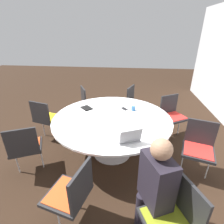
{
  "coord_description": "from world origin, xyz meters",
  "views": [
    {
      "loc": [
        2.6,
        0.28,
        2.07
      ],
      "look_at": [
        0.0,
        0.0,
        0.83
      ],
      "focal_mm": 28.0,
      "sensor_mm": 36.0,
      "label": 1
    }
  ],
  "objects_px": {
    "chair_4": "(89,101)",
    "person_0": "(155,183)",
    "chair_1": "(199,145)",
    "coffee_cup": "(133,109)",
    "chair_0": "(174,216)",
    "chair_2": "(172,113)",
    "chair_6": "(25,146)",
    "chair_3": "(135,101)",
    "chair_5": "(46,116)",
    "spiral_notebook": "(87,108)",
    "handbag": "(159,120)",
    "laptop": "(129,138)",
    "chair_7": "(72,192)",
    "cell_phone": "(124,109)"
  },
  "relations": [
    {
      "from": "chair_4",
      "to": "person_0",
      "type": "height_order",
      "value": "person_0"
    },
    {
      "from": "chair_1",
      "to": "coffee_cup",
      "type": "distance_m",
      "value": 1.21
    },
    {
      "from": "chair_0",
      "to": "chair_2",
      "type": "height_order",
      "value": "same"
    },
    {
      "from": "chair_6",
      "to": "chair_0",
      "type": "bearing_deg",
      "value": -48.64
    },
    {
      "from": "chair_6",
      "to": "coffee_cup",
      "type": "xyz_separation_m",
      "value": [
        -0.96,
        1.58,
        0.25
      ]
    },
    {
      "from": "chair_3",
      "to": "coffee_cup",
      "type": "xyz_separation_m",
      "value": [
        0.99,
        -0.06,
        0.25
      ]
    },
    {
      "from": "chair_5",
      "to": "spiral_notebook",
      "type": "bearing_deg",
      "value": 16.05
    },
    {
      "from": "chair_4",
      "to": "chair_5",
      "type": "height_order",
      "value": "same"
    },
    {
      "from": "chair_2",
      "to": "handbag",
      "type": "distance_m",
      "value": 0.57
    },
    {
      "from": "laptop",
      "to": "chair_4",
      "type": "bearing_deg",
      "value": -86.18
    },
    {
      "from": "chair_2",
      "to": "chair_6",
      "type": "bearing_deg",
      "value": 0.19
    },
    {
      "from": "person_0",
      "to": "chair_3",
      "type": "bearing_deg",
      "value": -20.58
    },
    {
      "from": "chair_7",
      "to": "cell_phone",
      "type": "distance_m",
      "value": 1.79
    },
    {
      "from": "coffee_cup",
      "to": "chair_3",
      "type": "bearing_deg",
      "value": 176.46
    },
    {
      "from": "chair_3",
      "to": "laptop",
      "type": "bearing_deg",
      "value": 16.86
    },
    {
      "from": "chair_1",
      "to": "spiral_notebook",
      "type": "xyz_separation_m",
      "value": [
        -0.66,
        -1.85,
        0.22
      ]
    },
    {
      "from": "chair_6",
      "to": "chair_7",
      "type": "distance_m",
      "value": 1.18
    },
    {
      "from": "chair_0",
      "to": "person_0",
      "type": "distance_m",
      "value": 0.32
    },
    {
      "from": "chair_0",
      "to": "chair_1",
      "type": "xyz_separation_m",
      "value": [
        -1.16,
        0.6,
        0.0
      ]
    },
    {
      "from": "laptop",
      "to": "coffee_cup",
      "type": "relative_size",
      "value": 4.88
    },
    {
      "from": "chair_1",
      "to": "chair_4",
      "type": "relative_size",
      "value": 1.0
    },
    {
      "from": "chair_2",
      "to": "person_0",
      "type": "distance_m",
      "value": 2.16
    },
    {
      "from": "chair_4",
      "to": "chair_5",
      "type": "relative_size",
      "value": 1.0
    },
    {
      "from": "chair_6",
      "to": "laptop",
      "type": "height_order",
      "value": "laptop"
    },
    {
      "from": "chair_5",
      "to": "handbag",
      "type": "relative_size",
      "value": 2.41
    },
    {
      "from": "handbag",
      "to": "chair_3",
      "type": "bearing_deg",
      "value": -107.02
    },
    {
      "from": "chair_6",
      "to": "chair_1",
      "type": "bearing_deg",
      "value": -18.17
    },
    {
      "from": "chair_2",
      "to": "chair_6",
      "type": "xyz_separation_m",
      "value": [
        1.38,
        -2.38,
        0.0
      ]
    },
    {
      "from": "chair_5",
      "to": "coffee_cup",
      "type": "bearing_deg",
      "value": 16.12
    },
    {
      "from": "chair_7",
      "to": "coffee_cup",
      "type": "height_order",
      "value": "chair_7"
    },
    {
      "from": "chair_1",
      "to": "chair_3",
      "type": "xyz_separation_m",
      "value": [
        -1.66,
        -0.92,
        0.0
      ]
    },
    {
      "from": "chair_1",
      "to": "chair_6",
      "type": "bearing_deg",
      "value": 23.8
    },
    {
      "from": "chair_3",
      "to": "chair_4",
      "type": "distance_m",
      "value": 1.1
    },
    {
      "from": "chair_0",
      "to": "chair_5",
      "type": "height_order",
      "value": "same"
    },
    {
      "from": "chair_6",
      "to": "laptop",
      "type": "bearing_deg",
      "value": -25.79
    },
    {
      "from": "chair_0",
      "to": "laptop",
      "type": "xyz_separation_m",
      "value": [
        -0.84,
        -0.44,
        0.26
      ]
    },
    {
      "from": "person_0",
      "to": "cell_phone",
      "type": "height_order",
      "value": "person_0"
    },
    {
      "from": "chair_3",
      "to": "chair_7",
      "type": "xyz_separation_m",
      "value": [
        2.66,
        -0.7,
        0.0
      ]
    },
    {
      "from": "chair_2",
      "to": "cell_phone",
      "type": "height_order",
      "value": "chair_2"
    },
    {
      "from": "spiral_notebook",
      "to": "chair_3",
      "type": "bearing_deg",
      "value": 137.13
    },
    {
      "from": "chair_0",
      "to": "cell_phone",
      "type": "height_order",
      "value": "chair_0"
    },
    {
      "from": "person_0",
      "to": "laptop",
      "type": "relative_size",
      "value": 3.31
    },
    {
      "from": "chair_3",
      "to": "coffee_cup",
      "type": "height_order",
      "value": "chair_3"
    },
    {
      "from": "chair_1",
      "to": "chair_7",
      "type": "bearing_deg",
      "value": 49.18
    },
    {
      "from": "spiral_notebook",
      "to": "handbag",
      "type": "relative_size",
      "value": 0.71
    },
    {
      "from": "chair_6",
      "to": "handbag",
      "type": "height_order",
      "value": "chair_6"
    },
    {
      "from": "chair_5",
      "to": "cell_phone",
      "type": "relative_size",
      "value": 5.65
    },
    {
      "from": "chair_6",
      "to": "chair_4",
      "type": "bearing_deg",
      "value": 48.86
    },
    {
      "from": "chair_3",
      "to": "chair_5",
      "type": "relative_size",
      "value": 1.0
    },
    {
      "from": "chair_2",
      "to": "cell_phone",
      "type": "relative_size",
      "value": 5.65
    }
  ]
}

